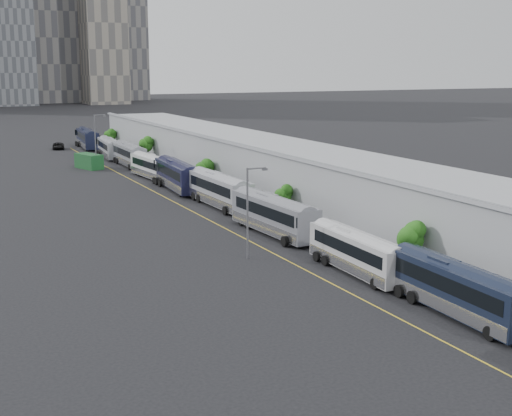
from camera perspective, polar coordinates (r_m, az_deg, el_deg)
sidewalk at (r=82.63m, az=3.52°, el=-0.53°), size 10.00×170.00×0.12m
lane_line at (r=78.19m, az=-3.23°, el=-1.25°), size 0.12×160.00×0.02m
depot at (r=83.97m, az=5.93°, el=2.02°), size 12.45×160.40×7.20m
bus_1 at (r=51.44m, az=15.79°, el=-6.60°), size 2.92×12.81×3.73m
bus_2 at (r=59.89m, az=8.09°, el=-3.82°), size 2.78×12.15×3.53m
bus_3 at (r=72.73m, az=1.45°, el=-0.84°), size 3.40×13.81×4.00m
bus_4 at (r=87.24m, az=-2.93°, el=1.22°), size 3.08×13.95×4.07m
bus_5 at (r=99.44m, az=-6.31°, el=2.42°), size 3.69×14.09×4.07m
bus_6 at (r=109.90m, az=-8.27°, el=3.12°), size 3.41×12.57×3.63m
bus_7 at (r=124.69m, az=-10.11°, el=4.07°), size 2.93×13.19×3.85m
bus_8 at (r=136.46m, az=-11.65°, el=4.60°), size 3.52×12.62×3.64m
bus_9 at (r=153.31m, az=-13.32°, el=5.31°), size 3.76×13.90×4.02m
tree_1 at (r=59.96m, az=12.26°, el=-2.16°), size 2.24×2.24×4.44m
tree_2 at (r=79.10m, az=2.17°, el=1.05°), size 1.88×1.88×3.87m
tree_3 at (r=99.76m, az=-4.18°, el=3.21°), size 2.52×2.52×4.23m
tree_4 at (r=125.87m, az=-8.79°, el=5.12°), size 2.34×2.34×4.85m
tree_5 at (r=150.29m, az=-11.61°, el=5.75°), size 2.34×2.34×4.13m
street_lamp_near at (r=63.08m, az=-0.52°, el=0.15°), size 2.04×0.22×8.23m
street_lamp_far at (r=120.71m, az=-12.66°, el=5.47°), size 2.04×0.22×9.11m
shipping_container at (r=122.82m, az=-13.22°, el=3.66°), size 3.95×6.10×2.47m
suv at (r=153.02m, az=-15.53°, el=4.81°), size 3.16×5.28×1.37m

